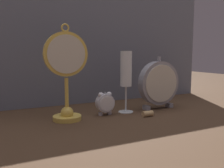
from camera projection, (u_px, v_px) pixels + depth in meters
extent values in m
plane|color=#422D1E|center=(121.00, 118.00, 0.93)|extent=(4.00, 4.00, 0.00)
cube|color=slate|center=(89.00, 36.00, 1.18)|extent=(1.30, 0.01, 0.64)
cylinder|color=gold|center=(67.00, 118.00, 0.90)|extent=(0.10, 0.10, 0.02)
sphere|color=gold|center=(67.00, 113.00, 0.90)|extent=(0.05, 0.05, 0.05)
cylinder|color=gold|center=(67.00, 97.00, 0.89)|extent=(0.01, 0.01, 0.14)
cylinder|color=gold|center=(66.00, 54.00, 0.87)|extent=(0.16, 0.02, 0.16)
cylinder|color=beige|center=(67.00, 54.00, 0.87)|extent=(0.14, 0.00, 0.14)
torus|color=gold|center=(65.00, 28.00, 0.86)|extent=(0.03, 0.01, 0.03)
cube|color=silver|center=(100.00, 114.00, 0.97)|extent=(0.01, 0.01, 0.01)
cube|color=silver|center=(110.00, 113.00, 0.98)|extent=(0.01, 0.01, 0.01)
cylinder|color=silver|center=(105.00, 103.00, 0.97)|extent=(0.07, 0.03, 0.07)
cylinder|color=silver|center=(107.00, 104.00, 0.96)|extent=(0.06, 0.00, 0.06)
sphere|color=silver|center=(101.00, 95.00, 0.96)|extent=(0.02, 0.02, 0.02)
sphere|color=silver|center=(109.00, 94.00, 0.97)|extent=(0.02, 0.02, 0.02)
cylinder|color=silver|center=(105.00, 94.00, 0.97)|extent=(0.00, 0.00, 0.01)
cube|color=gray|center=(146.00, 108.00, 1.06)|extent=(0.02, 0.03, 0.02)
cube|color=gray|center=(169.00, 105.00, 1.12)|extent=(0.02, 0.03, 0.02)
cylinder|color=gray|center=(159.00, 83.00, 1.08)|extent=(0.19, 0.04, 0.19)
cylinder|color=beige|center=(162.00, 83.00, 1.06)|extent=(0.16, 0.00, 0.16)
cylinder|color=gray|center=(159.00, 59.00, 1.07)|extent=(0.01, 0.01, 0.02)
cylinder|color=silver|center=(126.00, 111.00, 1.02)|extent=(0.06, 0.06, 0.01)
cylinder|color=silver|center=(126.00, 98.00, 1.02)|extent=(0.01, 0.01, 0.10)
cylinder|color=white|center=(126.00, 69.00, 1.00)|extent=(0.05, 0.05, 0.14)
cylinder|color=#DBC675|center=(126.00, 75.00, 1.00)|extent=(0.04, 0.04, 0.09)
cylinder|color=tan|center=(148.00, 114.00, 0.95)|extent=(0.04, 0.02, 0.02)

